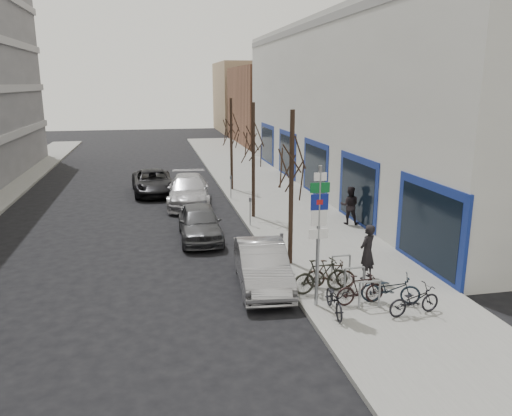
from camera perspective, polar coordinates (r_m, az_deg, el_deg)
name	(u,v)px	position (r m, az deg, el deg)	size (l,w,h in m)	color
ground	(234,317)	(14.24, -2.57, -12.39)	(120.00, 120.00, 0.00)	black
sidewalk_east	(292,216)	(24.32, 4.09, -0.88)	(5.00, 70.00, 0.15)	slate
commercial_building	(459,105)	(34.35, 22.20, 10.84)	(20.00, 32.00, 10.00)	#B7B7B2
brick_building_far	(293,106)	(54.73, 4.19, 11.60)	(12.00, 14.00, 8.00)	brown
tan_building_far	(266,97)	(69.36, 1.14, 12.57)	(13.00, 12.00, 9.00)	#937A5B
highway_sign_pole	(319,228)	(13.88, 7.16, -2.29)	(0.55, 0.10, 4.20)	gray
bike_rack	(354,277)	(15.48, 11.17, -7.73)	(0.66, 2.26, 0.83)	gray
tree_near	(292,152)	(16.88, 4.12, 6.43)	(1.80, 1.80, 5.50)	black
tree_mid	(253,133)	(23.16, -0.31, 8.54)	(1.80, 1.80, 5.50)	black
tree_far	(231,123)	(29.53, -2.86, 9.73)	(1.80, 1.80, 5.50)	black
meter_front	(281,247)	(17.02, 2.93, -4.53)	(0.10, 0.08, 1.27)	gray
meter_mid	(250,209)	(22.16, -0.67, -0.08)	(0.10, 0.08, 1.27)	gray
meter_back	(231,185)	(27.45, -2.89, 2.67)	(0.10, 0.08, 1.27)	gray
bike_near_left	(335,297)	(14.08, 8.98, -10.05)	(0.47, 1.56, 0.95)	black
bike_near_right	(360,289)	(14.78, 11.84, -9.05)	(0.45, 1.52, 0.92)	black
bike_mid_curb	(391,286)	(15.03, 15.16, -8.64)	(0.51, 1.68, 1.03)	black
bike_mid_inner	(321,276)	(15.30, 7.43, -7.67)	(0.54, 1.82, 1.10)	black
bike_far_curb	(414,298)	(14.52, 17.65, -9.76)	(0.48, 1.59, 0.97)	black
bike_far_inner	(331,274)	(15.74, 8.53, -7.43)	(0.45, 1.52, 0.92)	black
parked_car_front	(262,265)	(15.98, 0.70, -6.57)	(1.49, 4.28, 1.41)	#97979C
parked_car_mid	(200,222)	(20.87, -6.44, -1.64)	(1.69, 4.21, 1.43)	#46474B
parked_car_back	(189,190)	(26.85, -7.72, 2.00)	(2.18, 5.36, 1.55)	#B6B5BB
lane_car	(153,182)	(29.97, -11.67, 2.93)	(2.30, 4.98, 1.38)	black
pedestrian_near	(367,252)	(16.53, 12.60, -4.91)	(0.66, 0.43, 1.82)	black
pedestrian_far	(350,205)	(22.76, 10.65, 0.33)	(0.64, 0.44, 1.75)	black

